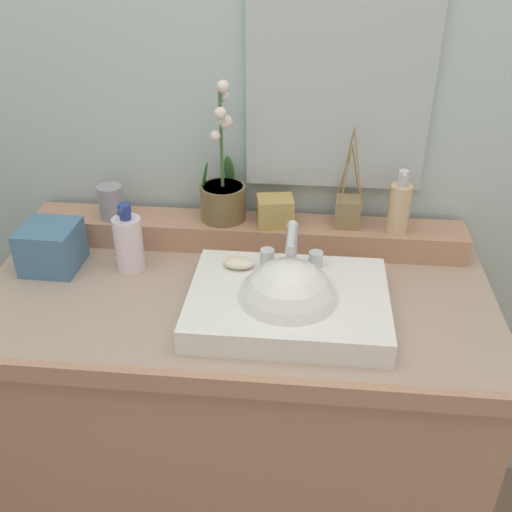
{
  "coord_description": "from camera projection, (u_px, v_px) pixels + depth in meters",
  "views": [
    {
      "loc": [
        0.16,
        -1.12,
        1.62
      ],
      "look_at": [
        0.05,
        -0.02,
        0.96
      ],
      "focal_mm": 41.89,
      "sensor_mm": 36.0,
      "label": 1
    }
  ],
  "objects": [
    {
      "name": "lotion_bottle",
      "position": [
        129.0,
        242.0,
        1.42
      ],
      "size": [
        0.07,
        0.07,
        0.17
      ],
      "color": "white",
      "rests_on": "vanity_cabinet"
    },
    {
      "name": "potted_plant",
      "position": [
        223.0,
        193.0,
        1.5
      ],
      "size": [
        0.12,
        0.12,
        0.35
      ],
      "color": "brown",
      "rests_on": "back_ledge"
    },
    {
      "name": "wall_back",
      "position": [
        253.0,
        21.0,
        1.44
      ],
      "size": [
        3.11,
        0.2,
        2.74
      ],
      "primitive_type": "cube",
      "color": "silver",
      "rests_on": "ground"
    },
    {
      "name": "back_ledge",
      "position": [
        246.0,
        233.0,
        1.54
      ],
      "size": [
        1.11,
        0.12,
        0.07
      ],
      "primitive_type": "cube",
      "color": "tan",
      "rests_on": "vanity_cabinet"
    },
    {
      "name": "soap_bar",
      "position": [
        239.0,
        263.0,
        1.35
      ],
      "size": [
        0.07,
        0.04,
        0.02
      ],
      "primitive_type": "ellipsoid",
      "color": "#EFE1C4",
      "rests_on": "sink_basin"
    },
    {
      "name": "trinket_box",
      "position": [
        275.0,
        211.0,
        1.48
      ],
      "size": [
        0.1,
        0.08,
        0.07
      ],
      "primitive_type": "cube",
      "rotation": [
        0.0,
        0.0,
        0.17
      ],
      "color": "tan",
      "rests_on": "back_ledge"
    },
    {
      "name": "mirror",
      "position": [
        340.0,
        73.0,
        1.37
      ],
      "size": [
        0.44,
        0.02,
        0.56
      ],
      "primitive_type": "cube",
      "color": "silver"
    },
    {
      "name": "soap_dispenser",
      "position": [
        399.0,
        207.0,
        1.44
      ],
      "size": [
        0.05,
        0.06,
        0.16
      ],
      "color": "#D9B48A",
      "rests_on": "back_ledge"
    },
    {
      "name": "reed_diffuser",
      "position": [
        347.0,
        210.0,
        1.48
      ],
      "size": [
        0.07,
        0.1,
        0.26
      ],
      "color": "#8F794E",
      "rests_on": "back_ledge"
    },
    {
      "name": "tissue_box",
      "position": [
        51.0,
        247.0,
        1.43
      ],
      "size": [
        0.13,
        0.13,
        0.11
      ],
      "primitive_type": "cube",
      "rotation": [
        0.0,
        0.0,
        -0.02
      ],
      "color": "teal",
      "rests_on": "vanity_cabinet"
    },
    {
      "name": "vanity_cabinet",
      "position": [
        238.0,
        423.0,
        1.58
      ],
      "size": [
        1.18,
        0.59,
        0.85
      ],
      "color": "tan",
      "rests_on": "ground"
    },
    {
      "name": "sink_basin",
      "position": [
        288.0,
        306.0,
        1.27
      ],
      "size": [
        0.43,
        0.32,
        0.26
      ],
      "color": "white",
      "rests_on": "vanity_cabinet"
    },
    {
      "name": "tumbler_cup",
      "position": [
        111.0,
        202.0,
        1.52
      ],
      "size": [
        0.06,
        0.06,
        0.09
      ],
      "primitive_type": "cylinder",
      "color": "#99909B",
      "rests_on": "back_ledge"
    }
  ]
}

